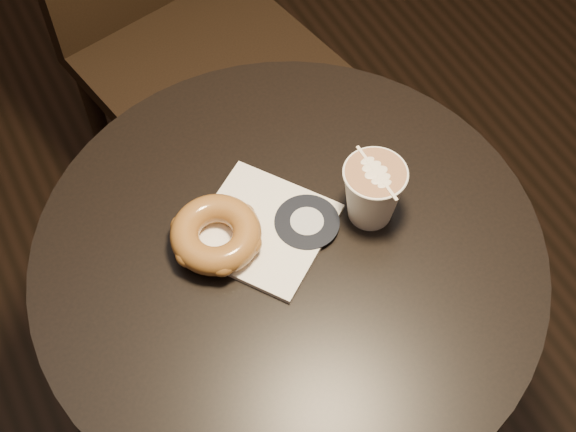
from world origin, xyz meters
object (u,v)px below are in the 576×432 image
Objects in this scene: cafe_table at (289,316)px; latte_cup at (372,193)px; doughnut at (216,234)px; pastry_bag at (263,229)px.

cafe_table is 7.79× the size of latte_cup.
doughnut reaches higher than cafe_table.
pastry_bag is 1.75× the size of latte_cup.
latte_cup is at bearing -51.97° from pastry_bag.
latte_cup reaches higher than pastry_bag.
cafe_table is at bearing -33.64° from doughnut.
cafe_table is 0.28m from latte_cup.
cafe_table is 0.21m from pastry_bag.
pastry_bag is 1.37× the size of doughnut.
pastry_bag is 0.16m from latte_cup.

